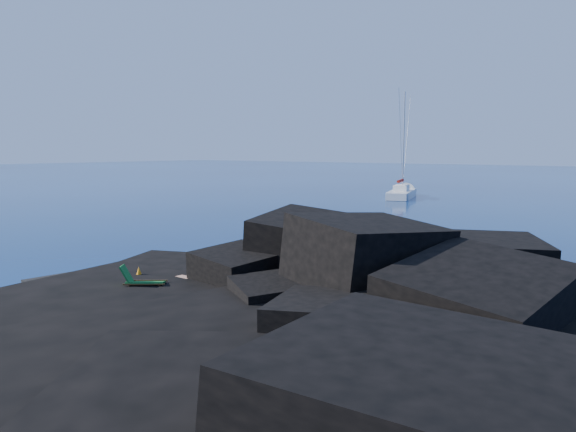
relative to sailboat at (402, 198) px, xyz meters
The scene contains 9 objects.
ground 49.81m from the sailboat, 81.63° to the right, with size 400.00×400.00×0.00m, color #031136.
headland 50.52m from the sailboat, 66.37° to the right, with size 24.00×24.00×3.60m, color black, non-canonical shape.
beach 50.18m from the sailboat, 76.46° to the right, with size 8.50×6.00×0.70m, color black.
surf_foam 45.95m from the sailboat, 74.54° to the right, with size 10.00×8.00×0.06m, color white, non-canonical shape.
sailboat is the anchor object (origin of this frame).
deck_chair 51.02m from the sailboat, 75.13° to the right, with size 1.69×0.74×1.16m, color #176928, non-canonical shape.
towel 49.28m from the sailboat, 74.35° to the right, with size 1.75×0.83×0.05m, color silver.
sunbather 49.28m from the sailboat, 74.35° to the right, with size 1.66×0.50×0.27m, color tan, non-canonical shape.
marker_cone 49.64m from the sailboat, 76.73° to the right, with size 0.40×0.40×0.61m, color orange.
Camera 1 is at (23.55, -13.80, 5.96)m, focal length 35.00 mm.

